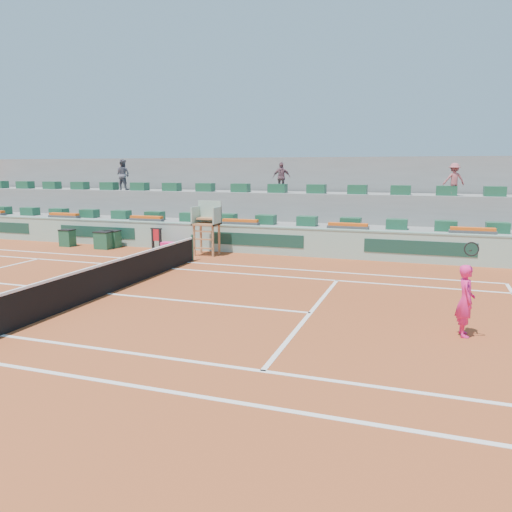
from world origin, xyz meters
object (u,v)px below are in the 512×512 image
at_px(player_bag, 172,247).
at_px(umpire_chair, 207,220).
at_px(drink_cooler_a, 113,239).
at_px(tennis_player, 466,300).

xyz_separation_m(player_bag, umpire_chair, (1.90, -0.18, 1.33)).
relative_size(player_bag, drink_cooler_a, 1.16).
height_order(drink_cooler_a, tennis_player, tennis_player).
xyz_separation_m(player_bag, drink_cooler_a, (-3.33, 0.16, 0.21)).
bearing_deg(drink_cooler_a, umpire_chair, -3.70).
bearing_deg(player_bag, tennis_player, -34.54).
relative_size(player_bag, tennis_player, 0.43).
distance_m(player_bag, umpire_chair, 2.33).
height_order(umpire_chair, drink_cooler_a, umpire_chair).
height_order(player_bag, tennis_player, tennis_player).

